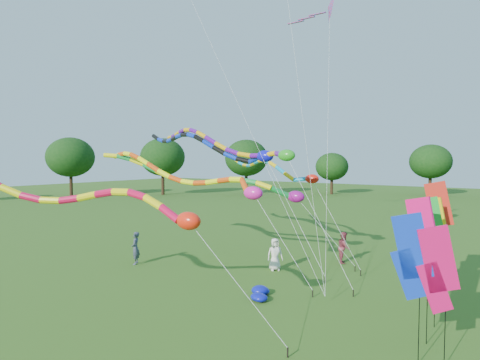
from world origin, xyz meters
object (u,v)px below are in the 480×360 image
Objects in this scene: person_a at (275,254)px; tube_kite_red at (91,198)px; blue_nylon_heap at (267,292)px; person_b at (136,248)px; tube_kite_orange at (193,176)px; person_c at (344,247)px.

tube_kite_red is at bearing -145.28° from person_a.
person_a is (1.58, 9.76, -3.63)m from tube_kite_red.
blue_nylon_heap is at bearing 43.47° from tube_kite_red.
person_b is at bearing 160.00° from person_a.
tube_kite_orange is (-2.49, 7.95, 0.41)m from tube_kite_red.
tube_kite_red is 8.07m from blue_nylon_heap.
tube_kite_red is at bearing -65.87° from tube_kite_orange.
blue_nylon_heap is (3.37, 5.97, -4.26)m from tube_kite_red.
tube_kite_orange is at bearing 81.54° from person_b.
person_a is at bearing 115.32° from blue_nylon_heap.
tube_kite_orange is at bearing 109.11° from person_c.
tube_kite_orange is at bearing 157.93° from person_a.
tube_kite_red is at bearing 142.98° from person_c.
tube_kite_red is 10.53m from person_a.
tube_kite_orange reaches higher than blue_nylon_heap.
tube_kite_red reaches higher than person_c.
person_a is 0.93× the size of person_b.
person_c is (9.31, 6.88, -0.02)m from person_b.
person_c reaches higher than person_a.
tube_kite_red is 7.98× the size of blue_nylon_heap.
person_a is at bearing 78.70° from person_b.
person_b is at bearing 106.20° from person_c.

